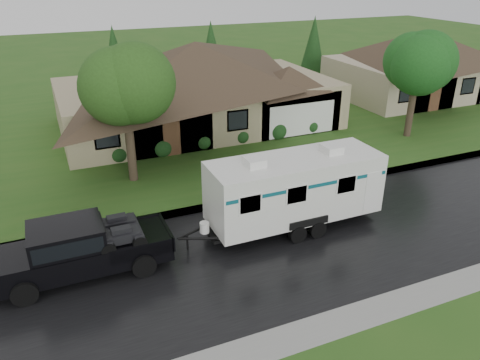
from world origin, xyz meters
name	(u,v)px	position (x,y,z in m)	size (l,w,h in m)	color
ground	(257,224)	(0.00, 0.00, 0.00)	(140.00, 140.00, 0.00)	#29561A
road	(279,247)	(0.00, -2.00, 0.01)	(140.00, 8.00, 0.01)	black
curb	(237,201)	(0.00, 2.25, 0.07)	(140.00, 0.50, 0.15)	gray
lawn	(167,124)	(0.00, 15.00, 0.07)	(140.00, 26.00, 0.15)	#29561A
house_main	(201,75)	(2.29, 13.84, 3.59)	(19.44, 10.80, 6.90)	tan
house_neighbor	(426,57)	(22.27, 14.34, 3.32)	(15.12, 9.72, 6.45)	tan
tree_left_green	(125,89)	(-4.04, 6.50, 4.89)	(4.12, 4.12, 6.83)	#382B1E
tree_right_green	(418,66)	(13.75, 6.30, 4.67)	(3.93, 3.93, 6.51)	#382B1E
shrub_row	(222,138)	(2.00, 9.30, 0.65)	(13.60, 1.00, 1.00)	#143814
pickup_truck	(77,248)	(-7.45, -0.69, 1.12)	(6.27, 2.38, 2.09)	black
travel_trailer	(295,187)	(1.37, -0.69, 1.84)	(7.73, 2.72, 3.47)	white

